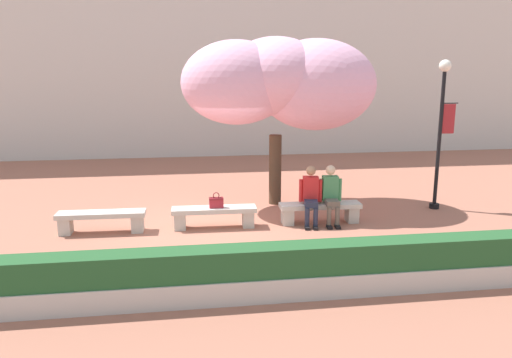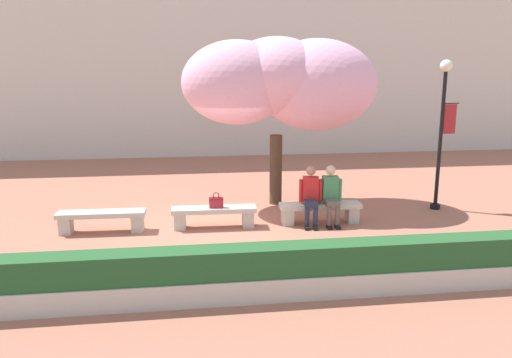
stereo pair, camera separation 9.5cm
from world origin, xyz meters
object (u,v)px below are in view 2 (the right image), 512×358
Objects in this scene: person_seated_right at (331,193)px; stone_bench_near_west at (214,214)px; stone_bench_west_end at (102,218)px; stone_bench_center at (320,210)px; cherry_tree_main at (282,82)px; person_seated_left at (311,193)px; handbag at (216,202)px; lamp_post_with_banner at (442,121)px.

stone_bench_near_west is at bearing 178.81° from person_seated_right.
person_seated_right reaches higher than stone_bench_near_west.
stone_bench_center is at bearing 0.00° from stone_bench_west_end.
stone_bench_west_end is 4.92m from person_seated_right.
cherry_tree_main reaches higher than stone_bench_center.
stone_bench_center is at bearing -71.14° from cherry_tree_main.
person_seated_right is 3.03m from cherry_tree_main.
stone_bench_west_end is 5.22m from cherry_tree_main.
person_seated_left is 2.07m from handbag.
person_seated_right reaches higher than handbag.
stone_bench_near_west is 0.28m from handbag.
person_seated_left is 0.27× the size of cherry_tree_main.
cherry_tree_main is at bearing 44.89° from handbag.
stone_bench_center is 0.51× the size of lamp_post_with_banner.
stone_bench_west_end and stone_bench_center have the same top height.
stone_bench_west_end is at bearing 179.38° from person_seated_right.
stone_bench_west_end is at bearing -157.69° from cherry_tree_main.
person_seated_right is 0.36× the size of lamp_post_with_banner.
cherry_tree_main is (4.11, 1.69, 2.74)m from stone_bench_west_end.
stone_bench_west_end and stone_bench_near_west have the same top height.
handbag is at bearing -171.77° from lamp_post_with_banner.
person_seated_left is at bearing -0.67° from stone_bench_west_end.
stone_bench_center is 0.45m from person_seated_right.
lamp_post_with_banner reaches higher than person_seated_left.
person_seated_left is at bearing 179.88° from person_seated_right.
lamp_post_with_banner is (5.42, 0.78, 1.58)m from handbag.
cherry_tree_main is at bearing 101.10° from person_seated_left.
person_seated_right is 2.52m from handbag.
person_seated_left reaches higher than stone_bench_west_end.
stone_bench_west_end is 4.69m from stone_bench_center.
stone_bench_center is at bearing 0.67° from handbag.
stone_bench_center is (4.69, 0.00, 0.00)m from stone_bench_west_end.
cherry_tree_main is (-0.34, 1.74, 2.35)m from person_seated_left.
stone_bench_center is at bearing 0.00° from stone_bench_near_west.
person_seated_right reaches higher than stone_bench_center.
person_seated_left reaches higher than stone_bench_center.
stone_bench_near_west is 2.34m from stone_bench_center.
lamp_post_with_banner is (7.81, 0.76, 1.85)m from stone_bench_west_end.
person_seated_left is 0.36× the size of lamp_post_with_banner.
stone_bench_west_end is 0.38× the size of cherry_tree_main.
cherry_tree_main is (1.72, 1.71, 2.47)m from handbag.
person_seated_left is (2.11, -0.05, 0.40)m from stone_bench_near_west.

